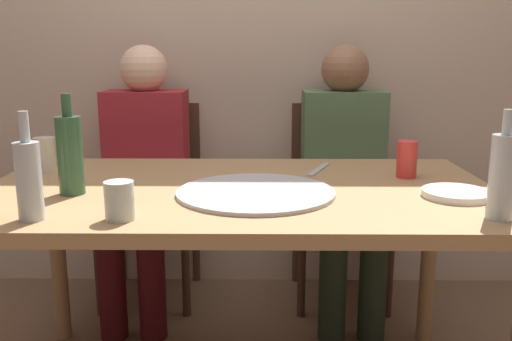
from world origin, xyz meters
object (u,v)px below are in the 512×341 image
(guest_in_beanie, at_px, (345,168))
(table_knife, at_px, (319,169))
(guest_in_sweater, at_px, (144,168))
(soda_can, at_px, (407,159))
(plate_stack, at_px, (456,194))
(dining_table, at_px, (238,210))
(wine_glass, at_px, (119,201))
(wine_bottle, at_px, (70,154))
(beer_bottle, at_px, (29,179))
(tumbler_far, at_px, (45,154))
(water_bottle, at_px, (503,175))
(pizza_tray, at_px, (256,192))
(chair_right, at_px, (339,188))
(chair_left, at_px, (152,187))

(guest_in_beanie, bearing_deg, table_knife, 70.45)
(guest_in_sweater, bearing_deg, soda_can, 150.53)
(plate_stack, height_order, guest_in_beanie, guest_in_beanie)
(table_knife, bearing_deg, dining_table, -27.06)
(wine_glass, bearing_deg, wine_bottle, 128.95)
(beer_bottle, height_order, soda_can, beer_bottle)
(dining_table, height_order, wine_glass, wine_glass)
(beer_bottle, relative_size, wine_glass, 2.78)
(wine_glass, distance_m, guest_in_sweater, 1.06)
(beer_bottle, xyz_separation_m, guest_in_sweater, (0.05, 1.05, -0.19))
(wine_glass, bearing_deg, tumbler_far, 125.59)
(water_bottle, relative_size, guest_in_beanie, 0.24)
(dining_table, bearing_deg, pizza_tray, -59.16)
(chair_right, distance_m, guest_in_beanie, 0.20)
(water_bottle, distance_m, plate_stack, 0.23)
(tumbler_far, height_order, chair_left, chair_left)
(water_bottle, xyz_separation_m, wine_glass, (-0.95, -0.02, -0.06))
(guest_in_beanie, bearing_deg, wine_glass, 55.49)
(tumbler_far, distance_m, plate_stack, 1.36)
(pizza_tray, relative_size, tumbler_far, 3.93)
(wine_glass, bearing_deg, water_bottle, 0.97)
(water_bottle, distance_m, soda_can, 0.48)
(chair_right, distance_m, guest_in_sweater, 0.91)
(beer_bottle, bearing_deg, wine_bottle, 86.50)
(tumbler_far, xyz_separation_m, wine_glass, (0.40, -0.56, -0.01))
(water_bottle, bearing_deg, guest_in_sweater, 137.31)
(chair_left, bearing_deg, tumbler_far, 69.41)
(dining_table, distance_m, chair_right, 0.97)
(chair_left, relative_size, chair_right, 1.00)
(pizza_tray, relative_size, wine_bottle, 1.59)
(dining_table, distance_m, chair_left, 0.97)
(dining_table, xyz_separation_m, chair_left, (-0.44, 0.85, -0.14))
(guest_in_beanie, bearing_deg, soda_can, 101.66)
(wine_glass, bearing_deg, chair_left, 97.92)
(water_bottle, height_order, wine_glass, water_bottle)
(pizza_tray, distance_m, guest_in_sweater, 0.94)
(dining_table, xyz_separation_m, plate_stack, (0.63, -0.12, 0.08))
(pizza_tray, relative_size, water_bottle, 1.70)
(guest_in_sweater, bearing_deg, guest_in_beanie, -180.00)
(wine_bottle, distance_m, soda_can, 1.06)
(plate_stack, bearing_deg, water_bottle, -80.57)
(water_bottle, height_order, tumbler_far, water_bottle)
(water_bottle, xyz_separation_m, guest_in_beanie, (-0.23, 1.03, -0.20))
(soda_can, bearing_deg, wine_bottle, -167.77)
(beer_bottle, xyz_separation_m, wine_glass, (0.22, 0.00, -0.06))
(pizza_tray, xyz_separation_m, soda_can, (0.50, 0.23, 0.05))
(water_bottle, relative_size, table_knife, 1.25)
(dining_table, height_order, pizza_tray, pizza_tray)
(pizza_tray, relative_size, wine_glass, 4.77)
(wine_glass, height_order, guest_in_beanie, guest_in_beanie)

